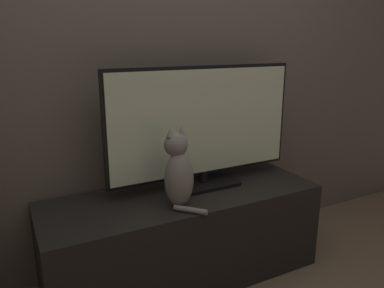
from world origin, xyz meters
name	(u,v)px	position (x,y,z in m)	size (l,w,h in m)	color
wall_back	(158,44)	(0.00, 1.22, 1.30)	(4.80, 0.05, 2.60)	#60564C
tv_stand	(183,236)	(0.00, 0.91, 0.25)	(1.53, 0.54, 0.51)	black
tv	(203,126)	(0.16, 0.98, 0.86)	(1.13, 0.23, 0.68)	black
cat	(178,172)	(-0.09, 0.79, 0.69)	(0.17, 0.26, 0.41)	gray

